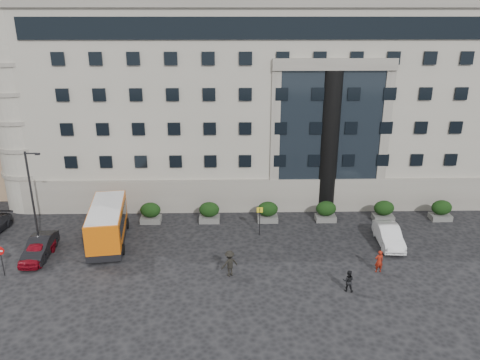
{
  "coord_description": "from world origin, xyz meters",
  "views": [
    {
      "loc": [
        3.11,
        -30.31,
        17.62
      ],
      "look_at": [
        3.87,
        4.81,
        5.0
      ],
      "focal_mm": 35.0,
      "sensor_mm": 36.0,
      "label": 1
    }
  ],
  "objects_px": {
    "bus_stop_sign": "(260,216)",
    "parked_car_a": "(37,251)",
    "street_lamp": "(33,197)",
    "hedge_e": "(384,210)",
    "pedestrian_b": "(348,281)",
    "pedestrian_a": "(379,261)",
    "red_truck": "(30,180)",
    "parked_car_b": "(40,247)",
    "hedge_f": "(441,210)",
    "no_entry_sign": "(1,255)",
    "white_taxi": "(389,236)",
    "hedge_a": "(151,212)",
    "hedge_b": "(209,212)",
    "minibus": "(107,223)",
    "parked_car_d": "(39,185)",
    "pedestrian_c": "(230,263)",
    "hedge_c": "(268,211)",
    "hedge_d": "(326,211)"
  },
  "relations": [
    {
      "from": "hedge_c",
      "to": "white_taxi",
      "type": "xyz_separation_m",
      "value": [
        9.35,
        -4.65,
        -0.16
      ]
    },
    {
      "from": "minibus",
      "to": "white_taxi",
      "type": "distance_m",
      "value": 22.59
    },
    {
      "from": "white_taxi",
      "to": "parked_car_d",
      "type": "bearing_deg",
      "value": 161.89
    },
    {
      "from": "hedge_e",
      "to": "no_entry_sign",
      "type": "bearing_deg",
      "value": -163.48
    },
    {
      "from": "hedge_d",
      "to": "no_entry_sign",
      "type": "relative_size",
      "value": 0.79
    },
    {
      "from": "parked_car_a",
      "to": "parked_car_d",
      "type": "bearing_deg",
      "value": 112.07
    },
    {
      "from": "hedge_a",
      "to": "parked_car_a",
      "type": "xyz_separation_m",
      "value": [
        -7.5,
        -6.51,
        -0.24
      ]
    },
    {
      "from": "hedge_c",
      "to": "red_truck",
      "type": "relative_size",
      "value": 0.35
    },
    {
      "from": "minibus",
      "to": "pedestrian_c",
      "type": "distance_m",
      "value": 11.2
    },
    {
      "from": "hedge_e",
      "to": "bus_stop_sign",
      "type": "bearing_deg",
      "value": -166.08
    },
    {
      "from": "no_entry_sign",
      "to": "hedge_a",
      "type": "bearing_deg",
      "value": 44.48
    },
    {
      "from": "hedge_b",
      "to": "bus_stop_sign",
      "type": "bearing_deg",
      "value": -33.07
    },
    {
      "from": "hedge_a",
      "to": "bus_stop_sign",
      "type": "xyz_separation_m",
      "value": [
        9.5,
        -2.8,
        0.8
      ]
    },
    {
      "from": "bus_stop_sign",
      "to": "parked_car_d",
      "type": "xyz_separation_m",
      "value": [
        -22.5,
        11.0,
        -1.1
      ]
    },
    {
      "from": "hedge_e",
      "to": "parked_car_b",
      "type": "distance_m",
      "value": 28.91
    },
    {
      "from": "hedge_a",
      "to": "parked_car_a",
      "type": "height_order",
      "value": "hedge_a"
    },
    {
      "from": "parked_car_d",
      "to": "pedestrian_b",
      "type": "height_order",
      "value": "pedestrian_b"
    },
    {
      "from": "hedge_b",
      "to": "minibus",
      "type": "distance_m",
      "value": 8.88
    },
    {
      "from": "bus_stop_sign",
      "to": "no_entry_sign",
      "type": "xyz_separation_m",
      "value": [
        -18.5,
        -6.04,
        -0.08
      ]
    },
    {
      "from": "white_taxi",
      "to": "pedestrian_a",
      "type": "relative_size",
      "value": 2.74
    },
    {
      "from": "parked_car_b",
      "to": "pedestrian_c",
      "type": "height_order",
      "value": "pedestrian_c"
    },
    {
      "from": "street_lamp",
      "to": "bus_stop_sign",
      "type": "height_order",
      "value": "street_lamp"
    },
    {
      "from": "no_entry_sign",
      "to": "pedestrian_a",
      "type": "xyz_separation_m",
      "value": [
        26.69,
        -0.03,
        -0.8
      ]
    },
    {
      "from": "hedge_e",
      "to": "pedestrian_a",
      "type": "xyz_separation_m",
      "value": [
        -3.11,
        -8.87,
        -0.08
      ]
    },
    {
      "from": "hedge_e",
      "to": "pedestrian_b",
      "type": "height_order",
      "value": "hedge_e"
    },
    {
      "from": "red_truck",
      "to": "white_taxi",
      "type": "bearing_deg",
      "value": -34.85
    },
    {
      "from": "bus_stop_sign",
      "to": "parked_car_d",
      "type": "relative_size",
      "value": 0.56
    },
    {
      "from": "red_truck",
      "to": "parked_car_a",
      "type": "relative_size",
      "value": 1.3
    },
    {
      "from": "hedge_b",
      "to": "street_lamp",
      "type": "xyz_separation_m",
      "value": [
        -13.14,
        -4.8,
        3.44
      ]
    },
    {
      "from": "bus_stop_sign",
      "to": "pedestrian_a",
      "type": "xyz_separation_m",
      "value": [
        8.19,
        -6.07,
        -0.88
      ]
    },
    {
      "from": "bus_stop_sign",
      "to": "parked_car_a",
      "type": "xyz_separation_m",
      "value": [
        -17.0,
        -3.71,
        -1.04
      ]
    },
    {
      "from": "red_truck",
      "to": "parked_car_b",
      "type": "relative_size",
      "value": 1.17
    },
    {
      "from": "hedge_f",
      "to": "street_lamp",
      "type": "relative_size",
      "value": 0.23
    },
    {
      "from": "pedestrian_b",
      "to": "bus_stop_sign",
      "type": "bearing_deg",
      "value": -43.46
    },
    {
      "from": "bus_stop_sign",
      "to": "pedestrian_b",
      "type": "relative_size",
      "value": 1.63
    },
    {
      "from": "hedge_b",
      "to": "parked_car_a",
      "type": "xyz_separation_m",
      "value": [
        -12.7,
        -6.51,
        -0.24
      ]
    },
    {
      "from": "hedge_c",
      "to": "parked_car_d",
      "type": "relative_size",
      "value": 0.41
    },
    {
      "from": "hedge_b",
      "to": "white_taxi",
      "type": "bearing_deg",
      "value": -17.73
    },
    {
      "from": "hedge_c",
      "to": "parked_car_b",
      "type": "relative_size",
      "value": 0.41
    },
    {
      "from": "minibus",
      "to": "bus_stop_sign",
      "type": "bearing_deg",
      "value": -3.29
    },
    {
      "from": "bus_stop_sign",
      "to": "pedestrian_a",
      "type": "bearing_deg",
      "value": -36.55
    },
    {
      "from": "hedge_a",
      "to": "hedge_b",
      "type": "height_order",
      "value": "same"
    },
    {
      "from": "hedge_b",
      "to": "hedge_c",
      "type": "relative_size",
      "value": 1.0
    },
    {
      "from": "hedge_f",
      "to": "hedge_d",
      "type": "bearing_deg",
      "value": 180.0
    },
    {
      "from": "hedge_f",
      "to": "hedge_c",
      "type": "bearing_deg",
      "value": 180.0
    },
    {
      "from": "parked_car_b",
      "to": "minibus",
      "type": "bearing_deg",
      "value": 22.22
    },
    {
      "from": "parked_car_b",
      "to": "white_taxi",
      "type": "xyz_separation_m",
      "value": [
        27.25,
        1.23,
        0.04
      ]
    },
    {
      "from": "pedestrian_a",
      "to": "bus_stop_sign",
      "type": "bearing_deg",
      "value": -44.01
    },
    {
      "from": "no_entry_sign",
      "to": "pedestrian_c",
      "type": "height_order",
      "value": "no_entry_sign"
    },
    {
      "from": "street_lamp",
      "to": "bus_stop_sign",
      "type": "relative_size",
      "value": 3.17
    }
  ]
}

